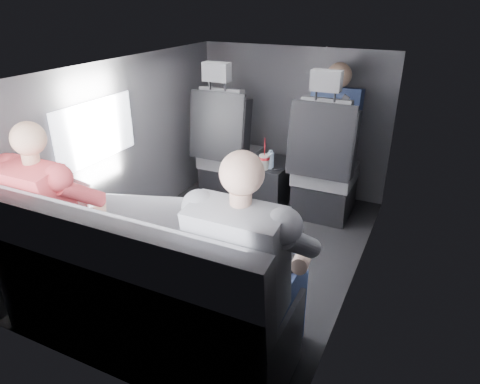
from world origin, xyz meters
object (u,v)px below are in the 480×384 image
at_px(laptop_silver, 160,228).
at_px(passenger_rear_right, 251,269).
at_px(passenger_front_right, 334,124).
at_px(laptop_white, 85,202).
at_px(soda_cup, 264,161).
at_px(center_console, 275,184).
at_px(front_seat_left, 228,157).
at_px(rear_bench, 139,301).
at_px(passenger_rear_left, 62,218).
at_px(front_seat_right, 324,173).
at_px(laptop_black, 266,255).
at_px(water_bottle, 271,160).

bearing_deg(laptop_silver, passenger_rear_right, -11.29).
bearing_deg(passenger_front_right, laptop_white, -118.83).
bearing_deg(soda_cup, center_console, 77.67).
relative_size(front_seat_left, laptop_white, 3.67).
relative_size(rear_bench, laptop_silver, 3.39).
bearing_deg(passenger_rear_left, passenger_front_right, 63.97).
xyz_separation_m(front_seat_right, passenger_rear_right, (0.14, -1.81, 0.23)).
height_order(front_seat_right, center_console, front_seat_right).
height_order(front_seat_right, passenger_rear_right, front_seat_right).
bearing_deg(laptop_black, center_console, 109.63).
bearing_deg(front_seat_right, front_seat_left, 180.00).
height_order(laptop_silver, passenger_rear_right, passenger_rear_right).
bearing_deg(passenger_rear_right, rear_bench, -170.88).
height_order(laptop_white, laptop_black, laptop_white).
distance_m(rear_bench, water_bottle, 1.82).
distance_m(front_seat_left, laptop_black, 2.00).
bearing_deg(laptop_silver, passenger_front_right, 77.61).
xyz_separation_m(front_seat_left, rear_bench, (0.45, -1.90, -0.09)).
bearing_deg(laptop_silver, front_seat_right, 75.49).
distance_m(front_seat_left, passenger_front_right, 0.99).
bearing_deg(passenger_rear_left, laptop_silver, 11.27).
height_order(front_seat_left, rear_bench, front_seat_left).
relative_size(passenger_rear_left, passenger_front_right, 1.44).
relative_size(front_seat_right, water_bottle, 7.78).
bearing_deg(laptop_white, laptop_black, -3.21).
relative_size(center_console, passenger_rear_right, 0.39).
height_order(laptop_silver, laptop_black, laptop_silver).
bearing_deg(soda_cup, passenger_front_right, 38.99).
height_order(laptop_silver, passenger_rear_left, passenger_rear_left).
bearing_deg(center_console, rear_bench, -90.00).
bearing_deg(passenger_front_right, water_bottle, -141.85).
relative_size(passenger_rear_left, passenger_rear_right, 0.98).
bearing_deg(laptop_silver, passenger_rear_left, -168.73).
bearing_deg(rear_bench, laptop_black, 20.47).
height_order(rear_bench, laptop_white, rear_bench).
distance_m(center_console, water_bottle, 0.30).
distance_m(laptop_white, laptop_silver, 0.60).
distance_m(front_seat_right, passenger_rear_right, 1.83).
relative_size(front_seat_right, rear_bench, 0.79).
height_order(water_bottle, laptop_white, laptop_white).
relative_size(front_seat_left, soda_cup, 4.56).
distance_m(water_bottle, laptop_black, 1.71).
xyz_separation_m(front_seat_left, passenger_rear_left, (-0.12, -1.81, 0.22)).
xyz_separation_m(front_seat_right, passenger_front_right, (-0.01, 0.26, 0.35)).
bearing_deg(laptop_black, water_bottle, 110.97).
distance_m(laptop_white, passenger_rear_left, 0.20).
bearing_deg(front_seat_left, laptop_white, -94.84).
bearing_deg(rear_bench, passenger_rear_right, 9.12).
bearing_deg(front_seat_left, passenger_rear_left, -93.72).
xyz_separation_m(laptop_white, passenger_front_right, (1.03, 1.86, 0.12)).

